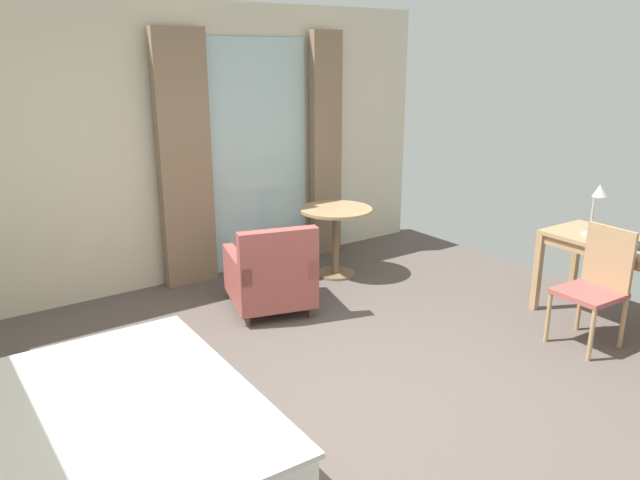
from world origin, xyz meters
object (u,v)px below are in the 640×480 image
object	(u,v)px
writing_desk	(633,255)
desk_lamp	(598,199)
armchair_by_window	(271,276)
desk_chair	(597,281)
bed	(27,474)
round_cafe_table	(336,225)

from	to	relation	value
writing_desk	desk_lamp	world-z (taller)	desk_lamp
writing_desk	armchair_by_window	xyz separation A→B (m)	(-2.22, 2.05, -0.33)
desk_chair	desk_lamp	xyz separation A→B (m)	(0.42, 0.32, 0.55)
bed	round_cafe_table	world-z (taller)	bed
round_cafe_table	writing_desk	bearing A→B (deg)	-64.36
desk_chair	desk_lamp	size ratio (longest dim) A/B	2.12
writing_desk	armchair_by_window	size ratio (longest dim) A/B	1.58
bed	writing_desk	distance (m)	4.60
desk_chair	round_cafe_table	world-z (taller)	desk_chair
desk_lamp	round_cafe_table	bearing A→B (deg)	118.43
desk_chair	round_cafe_table	distance (m)	2.56
bed	armchair_by_window	bearing A→B (deg)	32.94
bed	writing_desk	xyz separation A→B (m)	(4.55, -0.55, 0.41)
bed	armchair_by_window	xyz separation A→B (m)	(2.32, 1.51, 0.08)
writing_desk	desk_chair	xyz separation A→B (m)	(-0.46, 0.02, -0.14)
desk_chair	writing_desk	bearing A→B (deg)	-2.29
desk_chair	desk_lamp	world-z (taller)	desk_lamp
bed	desk_lamp	xyz separation A→B (m)	(4.51, -0.20, 0.82)
writing_desk	round_cafe_table	distance (m)	2.74
writing_desk	desk_chair	size ratio (longest dim) A/B	1.52
writing_desk	armchair_by_window	world-z (taller)	armchair_by_window
bed	round_cafe_table	xyz separation A→B (m)	(3.36, 1.92, 0.29)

